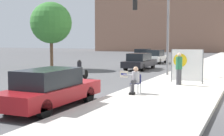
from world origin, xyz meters
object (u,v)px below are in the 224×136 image
object	(u,v)px
car_on_road_nearest	(140,61)
car_on_road_midblock	(156,57)
pedestrian_behind	(178,66)
traffic_light_pole	(156,20)
car_on_road_distant	(143,55)
street_tree_near_curb	(51,23)
motorcycle_on_road	(80,71)
seated_protester	(135,79)
parked_car_curbside	(50,89)
jogger_on_sidewalk	(179,68)
protest_banner	(187,65)

from	to	relation	value
car_on_road_nearest	car_on_road_midblock	bearing A→B (deg)	95.99
pedestrian_behind	traffic_light_pole	distance (m)	4.12
car_on_road_distant	car_on_road_midblock	bearing A→B (deg)	-58.18
car_on_road_nearest	street_tree_near_curb	distance (m)	8.55
car_on_road_distant	motorcycle_on_road	xyz separation A→B (m)	(2.89, -21.56, -0.18)
seated_protester	parked_car_curbside	bearing A→B (deg)	-118.30
traffic_light_pole	pedestrian_behind	bearing A→B (deg)	-46.89
street_tree_near_curb	jogger_on_sidewalk	bearing A→B (deg)	-27.88
motorcycle_on_road	car_on_road_distant	bearing A→B (deg)	97.63
protest_banner	parked_car_curbside	world-z (taller)	protest_banner
protest_banner	car_on_road_midblock	bearing A→B (deg)	111.59
protest_banner	car_on_road_nearest	xyz separation A→B (m)	(-5.57, 8.27, -0.43)
parked_car_curbside	car_on_road_nearest	xyz separation A→B (m)	(-2.09, 16.27, -0.02)
car_on_road_distant	pedestrian_behind	bearing A→B (deg)	-66.38
protest_banner	motorcycle_on_road	bearing A→B (deg)	-177.00
seated_protester	motorcycle_on_road	world-z (taller)	seated_protester
seated_protester	traffic_light_pole	xyz separation A→B (m)	(-1.30, 7.75, 3.08)
car_on_road_nearest	car_on_road_midblock	xyz separation A→B (m)	(-0.83, 7.91, 0.03)
parked_car_curbside	jogger_on_sidewalk	bearing A→B (deg)	65.09
parked_car_curbside	car_on_road_distant	bearing A→B (deg)	101.68
seated_protester	parked_car_curbside	xyz separation A→B (m)	(-2.05, -3.48, -0.06)
parked_car_curbside	car_on_road_midblock	bearing A→B (deg)	96.88
pedestrian_behind	parked_car_curbside	bearing A→B (deg)	-85.26
seated_protester	protest_banner	xyz separation A→B (m)	(1.44, 4.52, 0.35)
seated_protester	car_on_road_midblock	xyz separation A→B (m)	(-4.96, 20.71, -0.05)
parked_car_curbside	street_tree_near_curb	size ratio (longest dim) A/B	0.81
traffic_light_pole	street_tree_near_curb	bearing A→B (deg)	165.95
seated_protester	car_on_road_nearest	world-z (taller)	car_on_road_nearest
jogger_on_sidewalk	car_on_road_midblock	bearing A→B (deg)	-85.73
car_on_road_nearest	car_on_road_distant	xyz separation A→B (m)	(-3.95, 12.94, 0.02)
protest_banner	jogger_on_sidewalk	bearing A→B (deg)	-102.86
protest_banner	motorcycle_on_road	distance (m)	6.67
car_on_road_distant	motorcycle_on_road	world-z (taller)	car_on_road_distant
jogger_on_sidewalk	parked_car_curbside	world-z (taller)	jogger_on_sidewalk
jogger_on_sidewalk	car_on_road_distant	bearing A→B (deg)	-82.81
car_on_road_nearest	car_on_road_distant	world-z (taller)	car_on_road_distant
jogger_on_sidewalk	car_on_road_distant	xyz separation A→B (m)	(-9.30, 22.18, -0.30)
car_on_road_distant	seated_protester	bearing A→B (deg)	-72.56
street_tree_near_curb	protest_banner	bearing A→B (deg)	-24.03
jogger_on_sidewalk	protest_banner	distance (m)	1.00
street_tree_near_curb	parked_car_curbside	bearing A→B (deg)	-55.33
jogger_on_sidewalk	pedestrian_behind	xyz separation A→B (m)	(-0.49, 2.03, -0.01)
pedestrian_behind	traffic_light_pole	xyz separation A→B (m)	(-2.03, 2.17, 2.86)
jogger_on_sidewalk	motorcycle_on_road	bearing A→B (deg)	-21.09
jogger_on_sidewalk	pedestrian_behind	size ratio (longest dim) A/B	1.01
traffic_light_pole	street_tree_near_curb	distance (m)	10.61
seated_protester	pedestrian_behind	distance (m)	5.63
pedestrian_behind	street_tree_near_curb	size ratio (longest dim) A/B	0.28
motorcycle_on_road	protest_banner	bearing A→B (deg)	3.00
pedestrian_behind	traffic_light_pole	size ratio (longest dim) A/B	0.30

